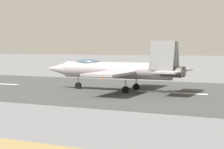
# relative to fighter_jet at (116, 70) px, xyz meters

# --- Properties ---
(ground_plane) EXTENTS (400.00, 400.00, 0.00)m
(ground_plane) POSITION_rel_fighter_jet_xyz_m (-5.68, -0.87, -2.39)
(ground_plane) COLOR slate
(runway_strip) EXTENTS (240.00, 26.00, 0.02)m
(runway_strip) POSITION_rel_fighter_jet_xyz_m (-5.70, -0.87, -2.38)
(runway_strip) COLOR #3B3D3C
(runway_strip) RESTS_ON ground
(fighter_jet) EXTENTS (17.08, 14.02, 5.58)m
(fighter_jet) POSITION_rel_fighter_jet_xyz_m (0.00, 0.00, 0.00)
(fighter_jet) COLOR #A09AA0
(fighter_jet) RESTS_ON ground
(marker_cone_mid) EXTENTS (0.44, 0.44, 0.55)m
(marker_cone_mid) POSITION_rel_fighter_jet_xyz_m (8.47, -13.37, -2.11)
(marker_cone_mid) COLOR orange
(marker_cone_mid) RESTS_ON ground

